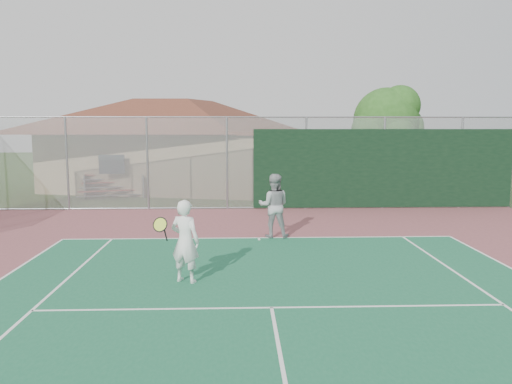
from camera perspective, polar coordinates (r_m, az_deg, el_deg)
back_fence at (r=19.14m, az=6.03°, el=3.03°), size 20.08×0.11×3.53m
clubhouse at (r=26.05m, az=-9.20°, el=6.44°), size 13.91×10.84×5.33m
bleachers at (r=23.45m, az=-16.06°, el=0.80°), size 3.09×2.26×1.00m
tree at (r=24.70m, az=14.82°, el=7.69°), size 3.64×3.44×5.07m
player_white_front at (r=10.15m, az=-8.15°, el=-5.65°), size 1.00×0.78×1.68m
player_grey_back at (r=14.14m, az=2.04°, el=-1.64°), size 0.94×0.76×1.81m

